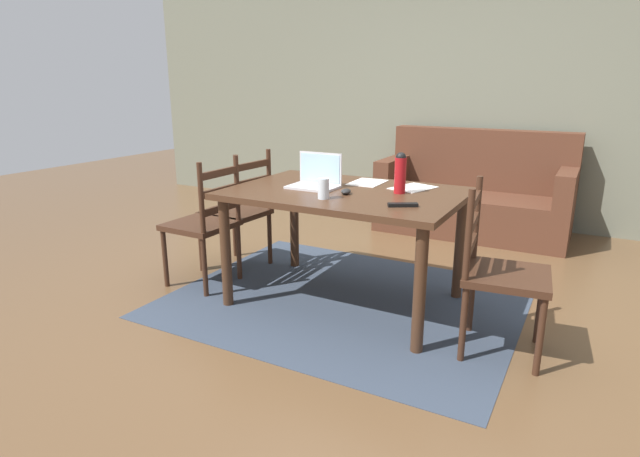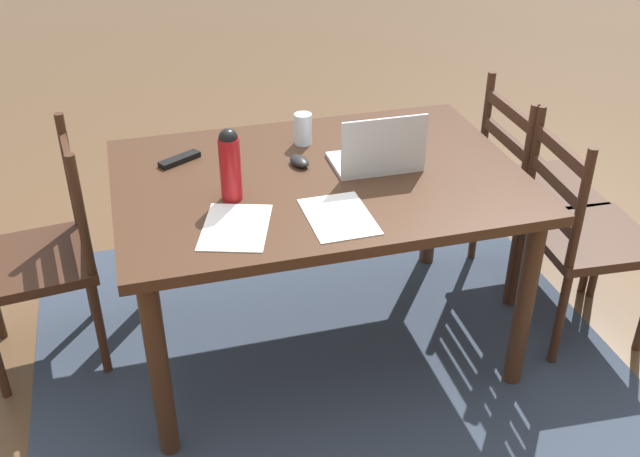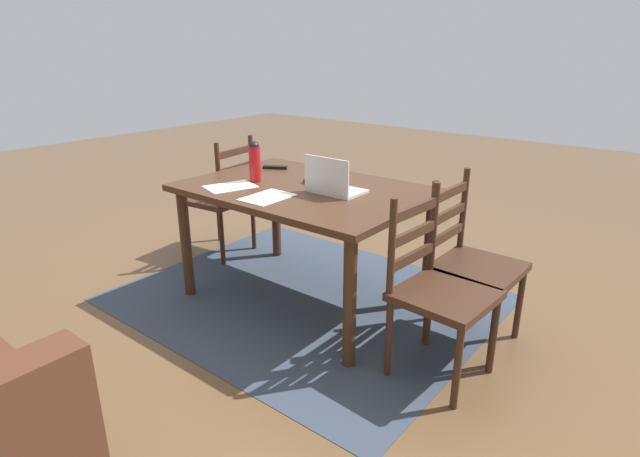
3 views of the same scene
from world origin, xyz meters
TOP-DOWN VIEW (x-y plane):
  - ground_plane at (0.00, 0.00)m, footprint 14.00×14.00m
  - area_rug at (0.00, 0.00)m, footprint 2.30×1.88m
  - dining_table at (0.00, 0.00)m, footprint 1.49×1.03m
  - chair_left_near at (-1.03, -0.21)m, footprint 0.45×0.45m
  - chair_left_far at (-1.03, 0.20)m, footprint 0.47×0.47m
  - chair_right_near at (1.03, -0.21)m, footprint 0.49×0.49m
  - laptop at (-0.22, 0.01)m, footprint 0.32×0.22m
  - water_bottle at (0.34, 0.09)m, footprint 0.07×0.07m
  - drinking_glass at (-0.01, -0.28)m, footprint 0.07×0.07m
  - computer_mouse at (0.05, -0.10)m, footprint 0.08×0.11m
  - tv_remote at (0.48, -0.25)m, footprint 0.17×0.12m
  - paper_stack_left at (0.02, 0.31)m, footprint 0.21×0.30m
  - paper_stack_right at (0.36, 0.29)m, footprint 0.29×0.35m

SIDE VIEW (x-z plane):
  - ground_plane at x=0.00m, z-range 0.00..0.00m
  - area_rug at x=0.00m, z-range 0.00..0.01m
  - chair_left_near at x=-1.03m, z-range -0.01..0.94m
  - chair_left_far at x=-1.03m, z-range -0.01..0.94m
  - chair_right_near at x=1.03m, z-range -0.01..0.94m
  - dining_table at x=0.00m, z-range 0.29..1.07m
  - paper_stack_left at x=0.02m, z-range 0.78..0.78m
  - paper_stack_right at x=0.36m, z-range 0.78..0.78m
  - tv_remote at x=0.48m, z-range 0.78..0.80m
  - computer_mouse at x=0.05m, z-range 0.78..0.81m
  - laptop at x=-0.22m, z-range 0.72..0.95m
  - drinking_glass at x=-0.01m, z-range 0.78..0.90m
  - water_bottle at x=0.34m, z-range 0.78..1.04m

